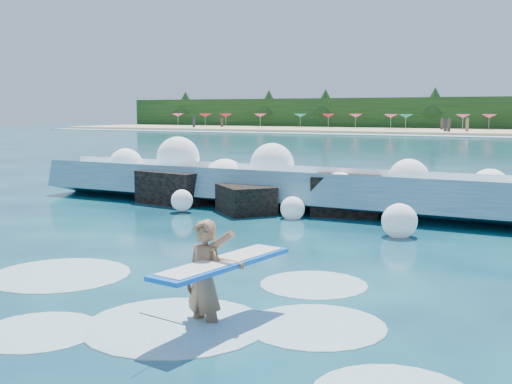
{
  "coord_description": "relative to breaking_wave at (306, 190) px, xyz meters",
  "views": [
    {
      "loc": [
        8.31,
        -10.5,
        3.01
      ],
      "look_at": [
        1.5,
        2.0,
        1.2
      ],
      "focal_mm": 45.0,
      "sensor_mm": 36.0,
      "label": 1
    }
  ],
  "objects": [
    {
      "name": "ground",
      "position": [
        -0.23,
        -7.54,
        -0.56
      ],
      "size": [
        200.0,
        200.0,
        0.0
      ],
      "primitive_type": "plane",
      "color": "#082140",
      "rests_on": "ground"
    },
    {
      "name": "breaking_wave",
      "position": [
        0.0,
        0.0,
        0.0
      ],
      "size": [
        18.75,
        2.89,
        1.62
      ],
      "color": "teal",
      "rests_on": "ground"
    },
    {
      "name": "rock_cluster",
      "position": [
        -1.54,
        -0.92,
        -0.14
      ],
      "size": [
        8.08,
        3.26,
        1.34
      ],
      "color": "black",
      "rests_on": "ground"
    },
    {
      "name": "surfer_with_board",
      "position": [
        3.29,
        -10.65,
        0.1
      ],
      "size": [
        1.09,
        2.97,
        1.81
      ],
      "color": "#8B5F41",
      "rests_on": "ground"
    },
    {
      "name": "wave_spray",
      "position": [
        -0.73,
        -0.16,
        0.44
      ],
      "size": [
        14.9,
        4.57,
        2.2
      ],
      "color": "white",
      "rests_on": "ground"
    },
    {
      "name": "surf_foam",
      "position": [
        2.43,
        -10.27,
        -0.56
      ],
      "size": [
        9.15,
        5.84,
        0.13
      ],
      "color": "silver",
      "rests_on": "ground"
    }
  ]
}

